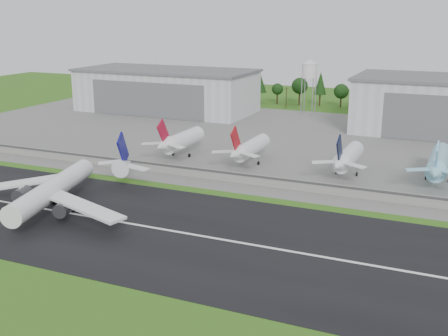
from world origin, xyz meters
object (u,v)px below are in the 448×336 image
at_px(parked_jet_navy, 346,158).
at_px(parked_jet_red_b, 248,149).
at_px(main_airliner, 51,194).
at_px(parked_jet_skyblue, 438,163).
at_px(parked_jet_red_a, 179,141).

bearing_deg(parked_jet_navy, parked_jet_red_b, -179.97).
height_order(main_airliner, parked_jet_skyblue, main_airliner).
distance_m(parked_jet_red_b, parked_jet_navy, 35.12).
bearing_deg(main_airliner, parked_jet_red_b, -129.83).
bearing_deg(parked_jet_red_a, parked_jet_red_b, -0.08).
xyz_separation_m(main_airliner, parked_jet_red_a, (3.74, 67.01, 1.49)).
xyz_separation_m(main_airliner, parked_jet_red_b, (31.65, 66.97, 1.22)).
height_order(parked_jet_navy, parked_jet_skyblue, parked_jet_skyblue).
relative_size(parked_jet_red_b, parked_jet_skyblue, 0.84).
height_order(parked_jet_red_a, parked_jet_navy, parked_jet_red_a).
bearing_deg(parked_jet_red_a, parked_jet_skyblue, 3.13).
bearing_deg(parked_jet_red_a, parked_jet_navy, -0.01).
distance_m(main_airliner, parked_jet_skyblue, 119.43).
distance_m(main_airliner, parked_jet_red_b, 74.09).
bearing_deg(main_airliner, parked_jet_navy, -149.44).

